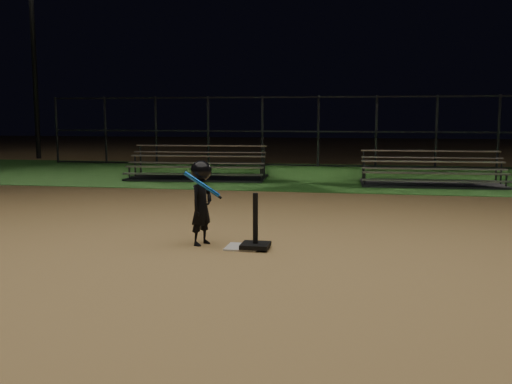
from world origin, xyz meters
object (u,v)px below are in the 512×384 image
object	(u,v)px
home_plate	(243,247)
child_batter	(201,200)
bleacher_right	(431,178)
light_pole_left	(32,39)
bleacher_left	(198,172)
batting_tee	(255,238)

from	to	relation	value
home_plate	child_batter	xyz separation A→B (m)	(-0.61, 0.10, 0.62)
bleacher_right	light_pole_left	bearing A→B (deg)	153.43
home_plate	child_batter	bearing A→B (deg)	170.30
child_batter	bleacher_left	size ratio (longest dim) A/B	0.30
bleacher_left	home_plate	bearing A→B (deg)	-74.30
child_batter	bleacher_right	size ratio (longest dim) A/B	0.32
home_plate	child_batter	distance (m)	0.88
home_plate	light_pole_left	bearing A→B (deg)	128.77
batting_tee	bleacher_right	xyz separation A→B (m)	(3.17, 8.10, 0.02)
batting_tee	child_batter	xyz separation A→B (m)	(-0.80, 0.15, 0.48)
home_plate	batting_tee	bearing A→B (deg)	-14.15
bleacher_left	light_pole_left	size ratio (longest dim) A/B	0.48
home_plate	bleacher_right	xyz separation A→B (m)	(3.36, 8.05, 0.17)
batting_tee	light_pole_left	xyz separation A→B (m)	(-12.19, 14.99, 4.79)
child_batter	bleacher_left	world-z (taller)	child_batter
child_batter	home_plate	bearing A→B (deg)	-77.10
bleacher_left	light_pole_left	xyz separation A→B (m)	(-8.92, 6.53, 4.75)
batting_tee	bleacher_left	distance (m)	9.07
child_batter	bleacher_right	bearing A→B (deg)	-3.93
home_plate	batting_tee	size ratio (longest dim) A/B	0.60
bleacher_right	light_pole_left	world-z (taller)	light_pole_left
child_batter	light_pole_left	distance (m)	19.20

